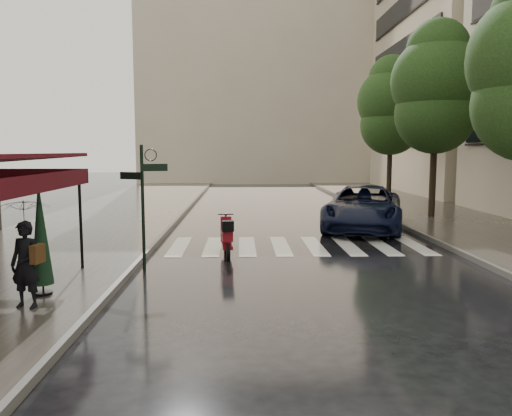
{
  "coord_description": "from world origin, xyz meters",
  "views": [
    {
      "loc": [
        1.21,
        -9.26,
        2.95
      ],
      "look_at": [
        1.62,
        4.25,
        1.4
      ],
      "focal_mm": 35.0,
      "sensor_mm": 36.0,
      "label": 1
    }
  ],
  "objects": [
    {
      "name": "sidewalk_near",
      "position": [
        -4.5,
        12.0,
        0.06
      ],
      "size": [
        6.0,
        60.0,
        0.12
      ],
      "primitive_type": "cube",
      "color": "#38332D",
      "rests_on": "ground"
    },
    {
      "name": "crosswalk",
      "position": [
        2.98,
        6.0,
        0.01
      ],
      "size": [
        7.85,
        3.2,
        0.01
      ],
      "color": "silver",
      "rests_on": "ground"
    },
    {
      "name": "sidewalk_far",
      "position": [
        10.25,
        12.0,
        0.06
      ],
      "size": [
        5.5,
        60.0,
        0.12
      ],
      "primitive_type": "cube",
      "color": "#38332D",
      "rests_on": "ground"
    },
    {
      "name": "ground",
      "position": [
        0.0,
        0.0,
        0.0
      ],
      "size": [
        120.0,
        120.0,
        0.0
      ],
      "primitive_type": "plane",
      "color": "black",
      "rests_on": "ground"
    },
    {
      "name": "pedestrian_with_umbrella",
      "position": [
        -2.68,
        -0.32,
        1.72
      ],
      "size": [
        1.13,
        1.14,
        2.41
      ],
      "rotation": [
        0.0,
        0.0,
        -0.23
      ],
      "color": "black",
      "rests_on": "sidewalk_near"
    },
    {
      "name": "tree_mid",
      "position": [
        9.5,
        12.0,
        5.59
      ],
      "size": [
        3.8,
        3.8,
        8.34
      ],
      "color": "black",
      "rests_on": "sidewalk_far"
    },
    {
      "name": "curb_far",
      "position": [
        7.45,
        12.0,
        0.07
      ],
      "size": [
        0.12,
        60.0,
        0.16
      ],
      "primitive_type": "cube",
      "color": "#595651",
      "rests_on": "ground"
    },
    {
      "name": "curb_near",
      "position": [
        -1.45,
        12.0,
        0.07
      ],
      "size": [
        0.12,
        60.0,
        0.16
      ],
      "primitive_type": "cube",
      "color": "#595651",
      "rests_on": "ground"
    },
    {
      "name": "signpost",
      "position": [
        -1.19,
        3.0,
        1.83
      ],
      "size": [
        1.17,
        0.29,
        3.1
      ],
      "color": "black",
      "rests_on": "ground"
    },
    {
      "name": "parasol_back",
      "position": [
        -2.72,
        0.5,
        1.34
      ],
      "size": [
        0.42,
        0.42,
        2.28
      ],
      "color": "black",
      "rests_on": "sidewalk_near"
    },
    {
      "name": "tree_far",
      "position": [
        9.7,
        19.0,
        5.46
      ],
      "size": [
        3.8,
        3.8,
        8.16
      ],
      "color": "black",
      "rests_on": "sidewalk_far"
    },
    {
      "name": "scooter",
      "position": [
        0.82,
        4.59,
        0.52
      ],
      "size": [
        0.49,
        1.71,
        1.12
      ],
      "rotation": [
        0.0,
        0.0,
        0.08
      ],
      "color": "black",
      "rests_on": "ground"
    },
    {
      "name": "haussmann_far",
      "position": [
        16.5,
        26.0,
        9.25
      ],
      "size": [
        8.0,
        16.0,
        18.5
      ],
      "primitive_type": "cube",
      "color": "#BDAA91",
      "rests_on": "ground"
    },
    {
      "name": "backdrop_building",
      "position": [
        3.0,
        38.0,
        10.0
      ],
      "size": [
        22.0,
        6.0,
        20.0
      ],
      "primitive_type": "cube",
      "color": "#BDAA91",
      "rests_on": "ground"
    },
    {
      "name": "parked_car",
      "position": [
        5.84,
        9.28,
        0.82
      ],
      "size": [
        4.32,
        6.46,
        1.65
      ],
      "primitive_type": "imported",
      "rotation": [
        0.0,
        0.0,
        -0.29
      ],
      "color": "black",
      "rests_on": "ground"
    }
  ]
}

